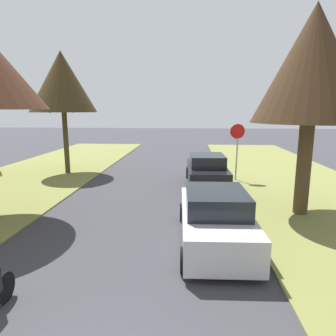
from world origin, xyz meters
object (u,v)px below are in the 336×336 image
Objects in this scene: stop_sign_far at (237,140)px; street_tree_right_mid_a at (313,66)px; street_tree_left_mid_b at (62,82)px; parked_sedan_black at (207,171)px; parked_sedan_silver at (215,218)px.

street_tree_right_mid_a is at bearing -73.03° from stop_sign_far.
street_tree_left_mid_b is 1.55× the size of parked_sedan_black.
parked_sedan_black is at bearing -145.46° from stop_sign_far.
parked_sedan_black is (-1.60, -1.10, -1.47)m from stop_sign_far.
parked_sedan_silver and parked_sedan_black have the same top height.
street_tree_left_mid_b is (-9.64, 1.19, 3.04)m from stop_sign_far.
parked_sedan_silver is (-1.74, -7.65, -1.47)m from stop_sign_far.
parked_sedan_black is (8.05, -2.29, -4.51)m from street_tree_left_mid_b.
stop_sign_far is at bearing 77.16° from parked_sedan_silver.
street_tree_left_mid_b is (-11.19, 6.25, 0.09)m from street_tree_right_mid_a.
street_tree_right_mid_a is 12.81m from street_tree_left_mid_b.
street_tree_left_mid_b is 1.55× the size of parked_sedan_silver.
parked_sedan_silver is 1.00× the size of parked_sedan_black.
stop_sign_far reaches higher than parked_sedan_silver.
parked_sedan_silver is (7.90, -8.85, -4.51)m from street_tree_left_mid_b.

